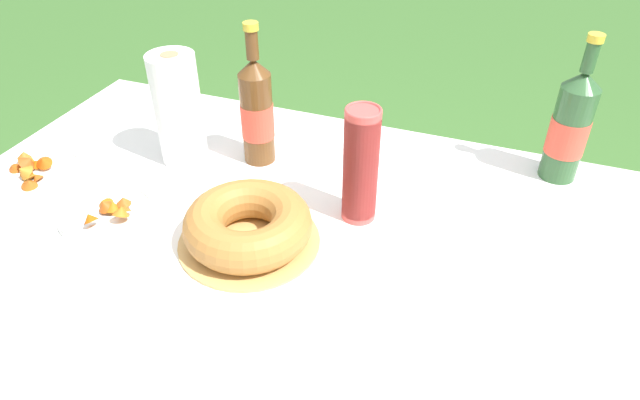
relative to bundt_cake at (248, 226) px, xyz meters
The scene contains 9 objects.
garden_table 0.24m from the bundt_cake, ahead, with size 1.87×1.14×0.77m.
tablecloth 0.22m from the bundt_cake, ahead, with size 1.88×1.15×0.10m.
bundt_cake is the anchor object (origin of this frame).
cup_stack 0.25m from the bundt_cake, 42.00° to the left, with size 0.07×0.07×0.25m.
cider_bottle_green 0.74m from the bundt_cake, 39.77° to the left, with size 0.09×0.09×0.34m.
cider_bottle_amber 0.33m from the bundt_cake, 111.56° to the left, with size 0.08×0.08×0.34m.
snack_plate_near 0.32m from the bundt_cake, behind, with size 0.20×0.20×0.06m.
snack_plate_right 0.57m from the bundt_cake, behind, with size 0.23×0.23×0.07m.
paper_towel_roll 0.38m from the bundt_cake, 141.21° to the left, with size 0.11×0.11×0.27m.
Camera 1 is at (0.23, -0.75, 1.52)m, focal length 32.00 mm.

